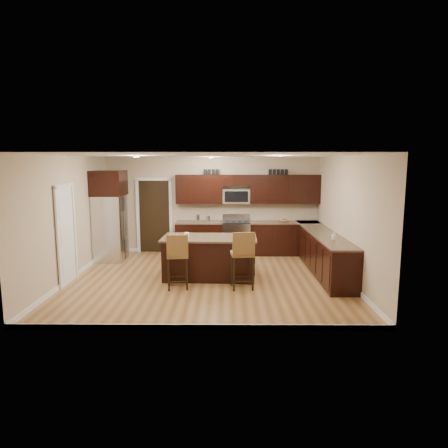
{
  "coord_description": "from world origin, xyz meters",
  "views": [
    {
      "loc": [
        0.42,
        -8.54,
        2.55
      ],
      "look_at": [
        0.35,
        0.4,
        1.17
      ],
      "focal_mm": 32.0,
      "sensor_mm": 36.0,
      "label": 1
    }
  ],
  "objects_px": {
    "range": "(236,238)",
    "refrigerator": "(110,215)",
    "island": "(210,258)",
    "stool_left": "(177,255)",
    "stool_right": "(243,253)"
  },
  "relations": [
    {
      "from": "island",
      "to": "refrigerator",
      "type": "relative_size",
      "value": 0.9
    },
    {
      "from": "range",
      "to": "island",
      "type": "height_order",
      "value": "range"
    },
    {
      "from": "island",
      "to": "stool_left",
      "type": "height_order",
      "value": "stool_left"
    },
    {
      "from": "range",
      "to": "refrigerator",
      "type": "height_order",
      "value": "refrigerator"
    },
    {
      "from": "stool_right",
      "to": "range",
      "type": "bearing_deg",
      "value": 85.05
    },
    {
      "from": "range",
      "to": "refrigerator",
      "type": "bearing_deg",
      "value": -167.21
    },
    {
      "from": "range",
      "to": "refrigerator",
      "type": "relative_size",
      "value": 0.47
    },
    {
      "from": "range",
      "to": "stool_right",
      "type": "distance_m",
      "value": 3.17
    },
    {
      "from": "stool_left",
      "to": "stool_right",
      "type": "height_order",
      "value": "stool_right"
    },
    {
      "from": "range",
      "to": "island",
      "type": "distance_m",
      "value": 2.39
    },
    {
      "from": "range",
      "to": "stool_left",
      "type": "height_order",
      "value": "stool_left"
    },
    {
      "from": "stool_right",
      "to": "island",
      "type": "bearing_deg",
      "value": 123.73
    },
    {
      "from": "refrigerator",
      "to": "island",
      "type": "bearing_deg",
      "value": -30.37
    },
    {
      "from": "island",
      "to": "range",
      "type": "bearing_deg",
      "value": 76.39
    },
    {
      "from": "refrigerator",
      "to": "stool_right",
      "type": "bearing_deg",
      "value": -35.6
    }
  ]
}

